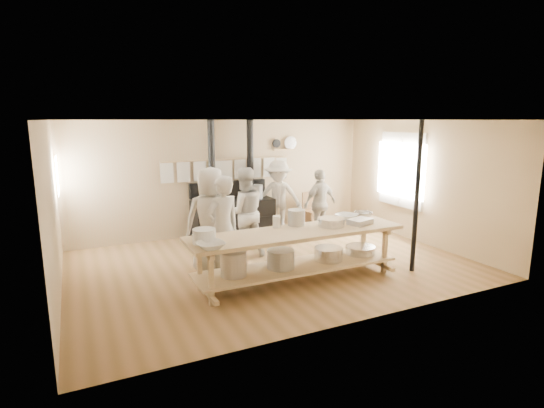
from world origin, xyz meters
name	(u,v)px	position (x,y,z in m)	size (l,w,h in m)	color
ground	(273,264)	(0.00, 0.00, 0.00)	(7.00, 7.00, 0.00)	brown
room_shell	(273,176)	(0.00, 0.00, 1.62)	(7.00, 7.00, 7.00)	tan
window_right	(402,170)	(3.47, 0.60, 1.50)	(0.09, 1.50, 1.65)	beige
left_opening	(57,175)	(-3.45, 2.00, 1.60)	(0.00, 0.90, 0.90)	white
stove	(233,214)	(-0.01, 2.12, 0.52)	(1.90, 0.75, 2.60)	black
towel_rail	(228,167)	(0.00, 2.40, 1.55)	(3.00, 0.04, 0.47)	tan
back_wall_shelf	(285,145)	(1.46, 2.43, 2.00)	(0.63, 0.14, 0.32)	tan
prep_table	(297,251)	(-0.01, -0.90, 0.52)	(3.60, 0.90, 0.85)	tan
support_post	(417,198)	(2.05, -1.35, 1.30)	(0.08, 0.08, 2.60)	black
cook_far_left	(223,227)	(-1.03, -0.23, 0.86)	(0.63, 0.41, 1.73)	beige
cook_left	(244,212)	(-0.29, 0.69, 0.86)	(0.84, 0.65, 1.73)	beige
cook_center	(212,220)	(-1.10, 0.14, 0.92)	(0.90, 0.58, 1.83)	beige
cook_right	(320,204)	(1.74, 1.23, 0.77)	(0.90, 0.37, 1.54)	beige
cook_by_window	(278,197)	(1.06, 1.95, 0.85)	(1.09, 0.63, 1.69)	beige
chair	(313,218)	(2.01, 1.97, 0.26)	(0.45, 0.45, 0.88)	brown
bowl_white_a	(211,245)	(-1.55, -1.23, 0.90)	(0.38, 0.38, 0.09)	white
bowl_steel_a	(201,237)	(-1.55, -0.74, 0.89)	(0.27, 0.27, 0.08)	silver
bowl_white_b	(347,217)	(1.18, -0.57, 0.90)	(0.39, 0.39, 0.09)	white
bowl_steel_b	(363,215)	(1.55, -0.57, 0.90)	(0.32, 0.32, 0.10)	silver
roasting_pan	(360,221)	(1.18, -0.97, 0.90)	(0.41, 0.27, 0.09)	#B2B2B7
mixing_bowl_large	(331,222)	(0.65, -0.88, 0.92)	(0.44, 0.44, 0.14)	silver
bucket_galv	(296,218)	(0.16, -0.57, 0.98)	(0.29, 0.29, 0.27)	gray
deep_bowl_enamel	(204,236)	(-1.55, -0.92, 0.95)	(0.34, 0.34, 0.21)	white
pitcher	(277,222)	(-0.22, -0.57, 0.95)	(0.13, 0.13, 0.20)	white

